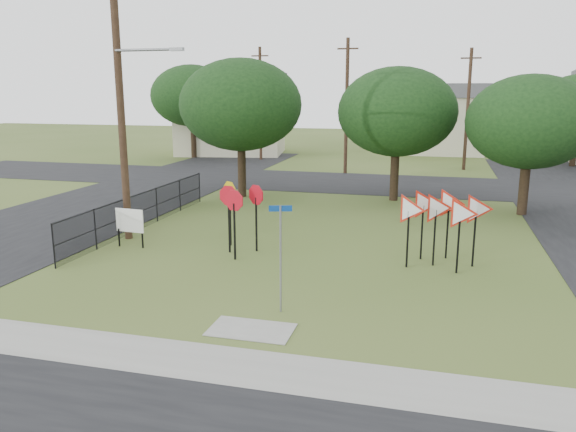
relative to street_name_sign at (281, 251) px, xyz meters
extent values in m
plane|color=#3D531F|center=(-0.37, 1.10, -1.62)|extent=(140.00, 140.00, 0.00)
cube|color=gray|center=(-0.37, -3.10, -1.61)|extent=(30.00, 1.60, 0.02)
cube|color=#3D531F|center=(-0.37, -4.30, -1.61)|extent=(30.00, 0.80, 0.02)
cube|color=black|center=(-12.37, 11.10, -1.61)|extent=(8.00, 50.00, 0.02)
cube|color=black|center=(-0.37, 21.10, -1.61)|extent=(60.00, 8.00, 0.02)
cube|color=gray|center=(-0.37, -1.30, -1.61)|extent=(2.00, 1.20, 0.02)
cylinder|color=gray|center=(0.00, 0.00, -0.22)|extent=(0.06, 0.06, 2.81)
cube|color=navy|center=(0.00, 0.00, 1.11)|extent=(0.56, 0.19, 0.15)
cube|color=black|center=(-3.21, 4.81, -0.65)|extent=(0.06, 0.06, 1.94)
cube|color=black|center=(-2.34, 5.19, -0.65)|extent=(0.06, 0.06, 1.94)
cube|color=black|center=(-2.73, 4.03, -0.65)|extent=(0.06, 0.06, 1.94)
cube|color=black|center=(-3.50, 5.68, -0.65)|extent=(0.06, 0.06, 1.94)
cube|color=black|center=(2.93, 4.67, -0.69)|extent=(0.06, 0.06, 1.86)
cube|color=black|center=(3.76, 5.08, -0.69)|extent=(0.06, 0.06, 1.86)
cube|color=black|center=(4.49, 4.46, -0.69)|extent=(0.06, 0.06, 1.86)
cube|color=black|center=(3.35, 5.70, -0.69)|extent=(0.06, 0.06, 1.86)
cube|color=black|center=(4.18, 6.01, -0.69)|extent=(0.06, 0.06, 1.86)
cube|color=black|center=(5.00, 5.29, -0.69)|extent=(0.06, 0.06, 1.86)
cube|color=black|center=(-7.41, 4.50, -1.29)|extent=(0.05, 0.05, 0.67)
cube|color=black|center=(-6.46, 4.50, -1.29)|extent=(0.05, 0.05, 0.67)
cube|color=white|center=(-6.94, 4.50, -0.62)|extent=(1.14, 0.14, 0.86)
cylinder|color=#3D2A1C|center=(-7.67, 5.60, 3.38)|extent=(0.28, 0.28, 10.00)
cylinder|color=gray|center=(-6.47, 5.50, 5.38)|extent=(2.40, 0.10, 0.10)
cube|color=gray|center=(-5.27, 5.50, 5.38)|extent=(0.50, 0.18, 0.12)
cylinder|color=#3D2A1C|center=(-2.37, 25.10, 2.88)|extent=(0.24, 0.24, 9.00)
cube|color=#3D2A1C|center=(-2.37, 25.10, 6.68)|extent=(1.40, 0.10, 0.10)
cylinder|color=#3D2A1C|center=(5.63, 29.10, 2.63)|extent=(0.24, 0.24, 8.50)
cube|color=#3D2A1C|center=(5.63, 29.10, 6.18)|extent=(1.40, 0.10, 0.10)
cylinder|color=#3D2A1C|center=(-10.37, 31.10, 2.88)|extent=(0.24, 0.24, 9.00)
cube|color=#3D2A1C|center=(-10.37, 31.10, 6.68)|extent=(1.40, 0.10, 0.10)
cylinder|color=black|center=(-7.97, 1.60, -0.87)|extent=(0.05, 0.05, 1.50)
cylinder|color=black|center=(-7.97, 3.90, -0.87)|extent=(0.05, 0.05, 1.50)
cylinder|color=black|center=(-7.97, 6.20, -0.87)|extent=(0.05, 0.05, 1.50)
cylinder|color=black|center=(-7.97, 8.50, -0.87)|extent=(0.05, 0.05, 1.50)
cylinder|color=black|center=(-7.97, 10.80, -0.87)|extent=(0.05, 0.05, 1.50)
cylinder|color=black|center=(-7.97, 13.10, -0.87)|extent=(0.05, 0.05, 1.50)
cube|color=black|center=(-7.97, 7.35, -0.16)|extent=(0.03, 11.50, 0.03)
cube|color=black|center=(-7.97, 7.35, -0.87)|extent=(0.03, 11.50, 0.03)
cube|color=black|center=(-7.97, 7.35, -0.87)|extent=(0.01, 11.50, 1.50)
cube|color=#BEBB99|center=(-14.37, 35.10, 1.38)|extent=(10.08, 8.46, 6.00)
cube|color=#4F4F55|center=(-14.37, 35.10, 4.98)|extent=(10.58, 8.88, 1.20)
cube|color=#BEBB99|center=(3.63, 41.10, 0.88)|extent=(8.00, 8.00, 5.00)
cube|color=#4F4F55|center=(3.63, 41.10, 3.98)|extent=(8.40, 8.40, 1.20)
cylinder|color=black|center=(-6.37, 15.10, -0.31)|extent=(0.44, 0.44, 2.62)
ellipsoid|color=black|center=(-6.37, 15.10, 3.24)|extent=(6.40, 6.40, 4.80)
cylinder|color=black|center=(1.63, 16.10, -0.40)|extent=(0.44, 0.44, 2.45)
ellipsoid|color=black|center=(1.63, 16.10, 2.93)|extent=(6.00, 6.00, 4.50)
cylinder|color=black|center=(7.63, 14.10, -0.48)|extent=(0.44, 0.44, 2.27)
ellipsoid|color=black|center=(7.63, 14.10, 2.61)|extent=(5.60, 5.60, 4.20)
cylinder|color=black|center=(-16.37, 31.10, -0.22)|extent=(0.44, 0.44, 2.80)
ellipsoid|color=black|center=(-16.37, 31.10, 3.56)|extent=(6.80, 6.80, 5.10)
cylinder|color=black|center=(13.63, 33.10, -0.40)|extent=(0.44, 0.44, 2.45)
camera|label=1|loc=(3.68, -13.13, 3.97)|focal=35.00mm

